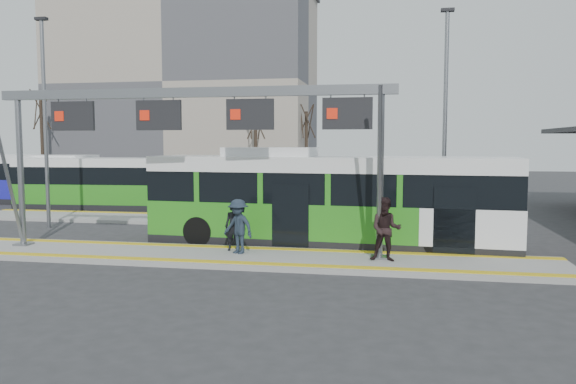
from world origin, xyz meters
name	(u,v)px	position (x,y,z in m)	size (l,w,h in m)	color
ground	(202,258)	(0.00, 0.00, 0.00)	(120.00, 120.00, 0.00)	#2D2D30
platform_main	(202,256)	(0.00, 0.00, 0.07)	(22.00, 3.00, 0.15)	gray
platform_second	(178,219)	(-4.00, 8.00, 0.07)	(20.00, 3.00, 0.15)	gray
tactile_main	(202,253)	(0.00, 0.00, 0.16)	(22.00, 2.65, 0.02)	gold
tactile_second	(186,214)	(-4.00, 9.15, 0.16)	(20.00, 0.35, 0.02)	gold
gantry	(193,121)	(-0.35, 0.25, 4.30)	(13.00, 1.68, 5.20)	slate
apartment_block	(187,86)	(-14.00, 36.00, 9.21)	(24.50, 12.50, 18.40)	#A09485
hero_bus	(327,201)	(3.62, 2.87, 1.59)	(12.75, 3.47, 3.47)	black
bg_bus_green	(118,184)	(-8.95, 11.84, 1.38)	(11.32, 3.02, 2.80)	black
bg_bus_blue	(7,179)	(-17.23, 13.69, 1.44)	(11.25, 2.96, 2.91)	black
passenger_a	(234,227)	(0.85, 0.63, 0.93)	(0.57, 0.37, 1.56)	black
passenger_b	(386,229)	(5.69, -0.08, 1.09)	(0.92, 0.71, 1.88)	black
passenger_c	(238,226)	(1.12, 0.22, 1.01)	(1.11, 0.64, 1.71)	#1E2936
tree_left	(256,122)	(-5.07, 27.68, 5.30)	(1.40, 1.40, 6.99)	#382B21
tree_mid	(306,122)	(-1.55, 31.79, 5.45)	(1.40, 1.40, 7.19)	#382B21
tree_far	(41,110)	(-24.29, 27.75, 6.46)	(1.40, 1.40, 8.52)	#382B21
lamp_west	(45,119)	(-8.54, 4.81, 4.65)	(0.50, 0.25, 8.80)	slate
lamp_east	(445,118)	(7.82, 5.86, 4.60)	(0.50, 0.25, 8.70)	slate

